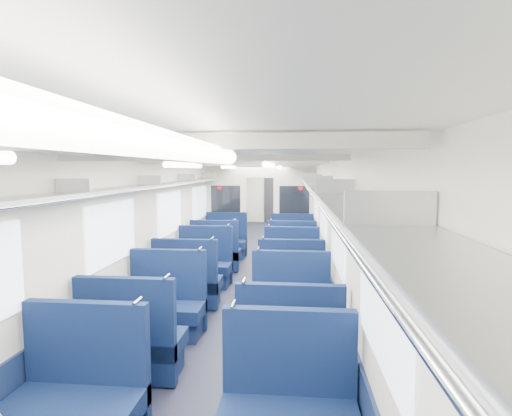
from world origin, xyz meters
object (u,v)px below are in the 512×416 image
object	(u,v)px
seat_11	(291,311)
seat_14	(204,267)
seat_12	(188,285)
seat_15	(292,269)
seat_6	(80,402)
seat_17	(292,255)
end_door	(273,199)
seat_10	(166,308)
seat_8	(132,345)
seat_16	(216,254)
seat_13	(291,285)
seat_9	(290,355)
seat_7	(288,414)
seat_18	(226,243)
seat_19	(292,246)
bulkhead	(260,208)

from	to	relation	value
seat_11	seat_14	size ratio (longest dim) A/B	1.00
seat_12	seat_15	world-z (taller)	same
seat_6	seat_17	xyz separation A→B (m)	(1.66, 5.59, 0.00)
seat_6	seat_14	world-z (taller)	same
end_door	seat_11	distance (m)	11.50
seat_10	seat_15	world-z (taller)	same
seat_11	seat_17	xyz separation A→B (m)	(0.00, 3.39, 0.00)
seat_8	seat_16	bearing A→B (deg)	90.00
seat_10	seat_16	world-z (taller)	same
end_door	seat_14	size ratio (longest dim) A/B	1.72
seat_12	seat_13	size ratio (longest dim) A/B	1.00
seat_12	seat_9	bearing A→B (deg)	-53.86
end_door	seat_17	world-z (taller)	end_door
seat_17	seat_7	bearing A→B (deg)	-90.00
seat_16	seat_18	bearing A→B (deg)	90.00
seat_6	seat_19	size ratio (longest dim) A/B	1.00
seat_12	seat_19	size ratio (longest dim) A/B	1.00
seat_6	seat_12	distance (m)	3.22
seat_14	seat_17	distance (m)	2.03
seat_8	seat_11	xyz separation A→B (m)	(1.66, 1.18, 0.00)
seat_9	seat_10	world-z (taller)	same
seat_16	seat_19	bearing A→B (deg)	34.57
seat_19	bulkhead	bearing A→B (deg)	150.04
seat_11	seat_16	size ratio (longest dim) A/B	1.00
seat_14	seat_8	bearing A→B (deg)	-90.00
seat_13	seat_6	bearing A→B (deg)	-116.29
seat_7	seat_19	world-z (taller)	same
seat_8	seat_9	size ratio (longest dim) A/B	1.00
seat_15	seat_18	bearing A→B (deg)	124.60
end_door	seat_11	world-z (taller)	end_door
bulkhead	seat_13	distance (m)	3.98
seat_12	seat_18	size ratio (longest dim) A/B	1.00
seat_11	seat_19	distance (m)	4.47
seat_6	seat_15	size ratio (longest dim) A/B	1.00
seat_9	seat_16	bearing A→B (deg)	109.92
end_door	seat_10	size ratio (longest dim) A/B	1.72
seat_7	seat_15	distance (m)	4.43
seat_7	seat_14	xyz separation A→B (m)	(-1.66, 4.42, 0.00)
seat_11	seat_18	world-z (taller)	same
seat_15	end_door	bearing A→B (deg)	95.14
seat_14	seat_18	world-z (taller)	same
seat_7	seat_18	bearing A→B (deg)	103.65
bulkhead	seat_7	bearing A→B (deg)	-83.39
bulkhead	seat_11	size ratio (longest dim) A/B	2.41
seat_13	seat_14	xyz separation A→B (m)	(-1.66, 1.06, 0.00)
seat_9	seat_16	distance (m)	4.87
seat_10	seat_12	distance (m)	1.09
seat_6	seat_19	world-z (taller)	same
bulkhead	seat_10	bearing A→B (deg)	-99.40
end_door	bulkhead	size ratio (longest dim) A/B	0.71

